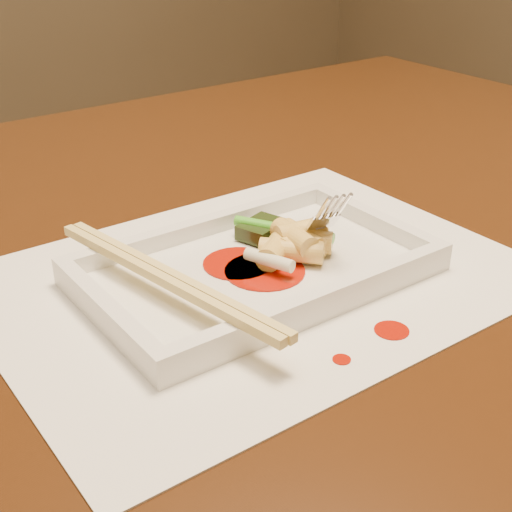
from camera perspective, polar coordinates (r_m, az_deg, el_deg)
table at (r=0.64m, az=-6.15°, el=-8.04°), size 1.40×0.90×0.75m
placemat at (r=0.55m, az=0.00°, el=-1.73°), size 0.40×0.30×0.00m
sauce_splatter_a at (r=0.49m, az=10.80°, el=-5.86°), size 0.02×0.02×0.00m
sauce_splatter_b at (r=0.46m, az=6.87°, el=-8.22°), size 0.01×0.01×0.00m
plate_base at (r=0.55m, az=0.00°, el=-1.30°), size 0.26×0.16×0.01m
plate_rim_far at (r=0.60m, az=-4.19°, el=2.39°), size 0.26×0.01×0.01m
plate_rim_near at (r=0.49m, az=5.09°, el=-3.53°), size 0.26×0.01×0.01m
plate_rim_left at (r=0.49m, az=-11.86°, el=-4.26°), size 0.01×0.14×0.01m
plate_rim_right at (r=0.62m, az=9.38°, el=2.89°), size 0.01×0.14×0.01m
veg_piece at (r=0.59m, az=0.46°, el=2.16°), size 0.04×0.04×0.01m
scallion_white at (r=0.53m, az=1.06°, el=-0.31°), size 0.02×0.04×0.01m
scallion_green at (r=0.58m, az=2.21°, el=2.14°), size 0.05×0.08×0.01m
chopstick_a at (r=0.50m, az=-7.64°, el=-1.79°), size 0.05×0.23×0.01m
chopstick_b at (r=0.50m, az=-6.84°, el=-1.53°), size 0.05×0.23×0.01m
fork at (r=0.57m, az=4.69°, el=8.34°), size 0.09×0.10×0.14m
sauce_blob_0 at (r=0.55m, az=-1.46°, el=-0.60°), size 0.05×0.05×0.00m
sauce_blob_1 at (r=0.54m, az=0.71°, el=-1.21°), size 0.06×0.06×0.00m
rice_cake_0 at (r=0.55m, az=2.86°, el=0.42°), size 0.05×0.05×0.02m
rice_cake_1 at (r=0.57m, az=3.65°, el=1.39°), size 0.05×0.03×0.02m
rice_cake_2 at (r=0.56m, az=3.56°, el=1.90°), size 0.04×0.03×0.02m
rice_cake_3 at (r=0.55m, az=3.30°, el=0.60°), size 0.04×0.04×0.02m
rice_cake_4 at (r=0.55m, az=1.66°, el=0.68°), size 0.05×0.04×0.02m
rice_cake_5 at (r=0.56m, az=3.06°, el=1.48°), size 0.02×0.04×0.02m
rice_cake_6 at (r=0.56m, az=4.03°, el=1.20°), size 0.04×0.04×0.02m
rice_cake_7 at (r=0.57m, az=3.70°, el=1.37°), size 0.02×0.05×0.02m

